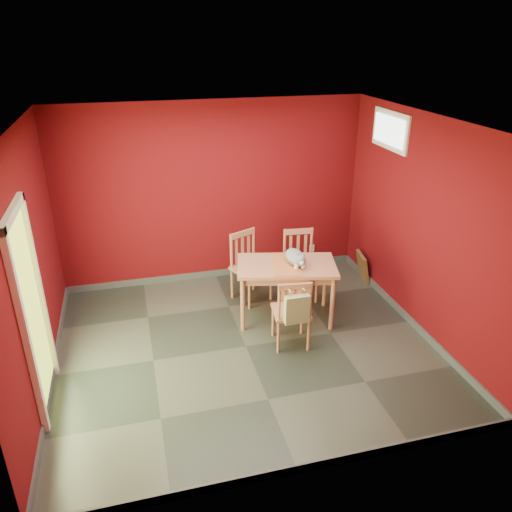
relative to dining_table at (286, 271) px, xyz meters
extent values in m
plane|color=#2D342D|center=(-0.68, -0.53, -0.69)|extent=(4.50, 4.50, 0.00)
plane|color=#5A090D|center=(-0.68, 1.47, 0.66)|extent=(4.50, 0.00, 4.50)
plane|color=#5A090D|center=(-0.68, -2.53, 0.66)|extent=(4.50, 0.00, 4.50)
plane|color=#5A090D|center=(-2.93, -0.53, 0.66)|extent=(0.00, 4.00, 4.00)
plane|color=#5A090D|center=(1.57, -0.53, 0.66)|extent=(0.00, 4.00, 4.00)
plane|color=white|center=(-0.68, -0.53, 2.01)|extent=(4.50, 4.50, 0.00)
cube|color=#3F4244|center=(-0.68, 1.45, -0.64)|extent=(4.50, 0.02, 0.10)
cube|color=#3F4244|center=(-0.68, -2.52, -0.64)|extent=(4.50, 0.02, 0.10)
cube|color=#3F4244|center=(-2.92, -0.53, -0.64)|extent=(0.03, 4.00, 0.10)
cube|color=#3F4244|center=(1.56, -0.53, -0.64)|extent=(0.03, 4.00, 0.10)
cube|color=#B7D838|center=(-2.92, -0.93, 0.33)|extent=(0.02, 0.85, 2.05)
cube|color=white|center=(-2.90, -1.40, 0.37)|extent=(0.06, 0.08, 2.13)
cube|color=white|center=(-2.90, -0.47, 0.37)|extent=(0.06, 0.08, 2.13)
cube|color=white|center=(-2.90, -0.93, 1.40)|extent=(0.06, 1.01, 0.08)
cube|color=white|center=(1.55, 0.47, 1.66)|extent=(0.03, 0.90, 0.50)
cube|color=white|center=(1.53, 0.47, 1.66)|extent=(0.02, 0.76, 0.36)
cube|color=silver|center=(0.92, 1.46, -0.39)|extent=(0.08, 0.02, 0.12)
cube|color=#AD6D51|center=(0.00, 0.00, 0.08)|extent=(1.41, 1.02, 0.04)
cube|color=#AD6D51|center=(0.00, 0.00, 0.00)|extent=(1.26, 0.87, 0.11)
cylinder|color=#AD6D51|center=(-0.63, -0.16, -0.32)|extent=(0.06, 0.06, 0.75)
cylinder|color=#AD6D51|center=(-0.48, 0.43, -0.32)|extent=(0.06, 0.06, 0.75)
cylinder|color=#AD6D51|center=(0.48, -0.43, -0.32)|extent=(0.06, 0.06, 0.75)
cylinder|color=#AD6D51|center=(0.63, 0.16, -0.32)|extent=(0.06, 0.06, 0.75)
cube|color=#B55D2E|center=(0.00, 0.00, 0.10)|extent=(0.50, 0.77, 0.01)
cube|color=#B55D2E|center=(0.00, -0.36, -0.08)|extent=(0.34, 0.09, 0.36)
cube|color=#AD6D51|center=(-0.32, 0.61, -0.22)|extent=(0.62, 0.62, 0.04)
cylinder|color=#AD6D51|center=(-0.41, 0.35, -0.47)|extent=(0.04, 0.04, 0.45)
cylinder|color=#AD6D51|center=(-0.58, 0.71, -0.47)|extent=(0.04, 0.04, 0.45)
cylinder|color=#AD6D51|center=(-0.05, 0.51, -0.47)|extent=(0.04, 0.04, 0.45)
cylinder|color=#AD6D51|center=(-0.22, 0.88, -0.47)|extent=(0.04, 0.04, 0.45)
cylinder|color=#AD6D51|center=(-0.58, 0.71, 0.05)|extent=(0.04, 0.04, 0.50)
cylinder|color=#AD6D51|center=(-0.22, 0.88, 0.05)|extent=(0.04, 0.04, 0.50)
cube|color=#AD6D51|center=(-0.40, 0.79, 0.26)|extent=(0.40, 0.21, 0.08)
cube|color=#AD6D51|center=(-0.50, 0.75, 0.01)|extent=(0.04, 0.04, 0.39)
cube|color=#AD6D51|center=(-0.40, 0.79, 0.01)|extent=(0.04, 0.04, 0.39)
cube|color=#AD6D51|center=(-0.30, 0.84, 0.01)|extent=(0.04, 0.04, 0.39)
cube|color=#AD6D51|center=(0.38, 0.50, -0.22)|extent=(0.51, 0.51, 0.04)
cylinder|color=#AD6D51|center=(0.16, 0.32, -0.47)|extent=(0.04, 0.04, 0.45)
cylinder|color=#AD6D51|center=(0.20, 0.71, -0.47)|extent=(0.04, 0.04, 0.45)
cylinder|color=#AD6D51|center=(0.55, 0.28, -0.47)|extent=(0.04, 0.04, 0.45)
cylinder|color=#AD6D51|center=(0.60, 0.67, -0.47)|extent=(0.04, 0.04, 0.45)
cylinder|color=#AD6D51|center=(0.20, 0.71, 0.05)|extent=(0.04, 0.04, 0.49)
cylinder|color=#AD6D51|center=(0.60, 0.67, 0.05)|extent=(0.04, 0.04, 0.49)
cube|color=#AD6D51|center=(0.40, 0.69, 0.25)|extent=(0.42, 0.08, 0.08)
cube|color=#AD6D51|center=(0.29, 0.70, 0.00)|extent=(0.04, 0.03, 0.38)
cube|color=#AD6D51|center=(0.40, 0.69, 0.00)|extent=(0.04, 0.03, 0.38)
cube|color=#AD6D51|center=(0.51, 0.68, 0.00)|extent=(0.04, 0.03, 0.38)
cube|color=#AD6D51|center=(-0.13, -0.59, -0.25)|extent=(0.48, 0.48, 0.04)
cylinder|color=#AD6D51|center=(0.08, -0.43, -0.48)|extent=(0.04, 0.04, 0.42)
cylinder|color=#AD6D51|center=(0.04, -0.79, -0.48)|extent=(0.04, 0.04, 0.42)
cylinder|color=#AD6D51|center=(-0.29, -0.38, -0.48)|extent=(0.04, 0.04, 0.42)
cylinder|color=#AD6D51|center=(-0.33, -0.75, -0.48)|extent=(0.04, 0.04, 0.42)
cylinder|color=#AD6D51|center=(0.04, -0.79, 0.00)|extent=(0.04, 0.04, 0.46)
cylinder|color=#AD6D51|center=(-0.33, -0.75, 0.00)|extent=(0.04, 0.04, 0.46)
cube|color=#AD6D51|center=(-0.15, -0.77, 0.19)|extent=(0.39, 0.08, 0.07)
cube|color=#AD6D51|center=(-0.04, -0.78, -0.04)|extent=(0.04, 0.02, 0.36)
cube|color=#AD6D51|center=(-0.15, -0.77, -0.04)|extent=(0.04, 0.02, 0.36)
cube|color=#AD6D51|center=(-0.25, -0.76, -0.04)|extent=(0.04, 0.02, 0.36)
cube|color=#90A66A|center=(-0.15, -0.85, -0.06)|extent=(0.29, 0.09, 0.35)
cylinder|color=#90A66A|center=(-0.23, -0.79, 0.17)|extent=(0.01, 0.15, 0.01)
cylinder|color=#90A66A|center=(-0.06, -0.79, 0.17)|extent=(0.01, 0.15, 0.01)
cube|color=brown|center=(1.51, 0.78, -0.48)|extent=(0.21, 0.44, 0.42)
cube|color=black|center=(1.50, 0.78, -0.48)|extent=(0.14, 0.31, 0.30)
camera|label=1|loc=(-1.87, -5.52, 2.89)|focal=35.00mm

